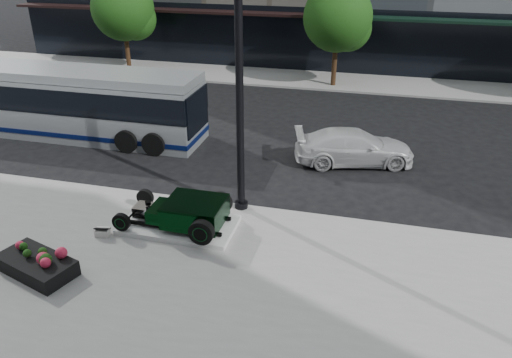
% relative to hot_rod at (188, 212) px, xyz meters
% --- Properties ---
extents(ground, '(120.00, 120.00, 0.00)m').
position_rel_hot_rod_xyz_m(ground, '(1.35, 3.84, -0.70)').
color(ground, black).
rests_on(ground, ground).
extents(sidewalk_far, '(70.00, 4.00, 0.12)m').
position_rel_hot_rod_xyz_m(sidewalk_far, '(1.35, 17.84, -0.64)').
color(sidewalk_far, gray).
rests_on(sidewalk_far, ground).
extents(street_trees, '(29.80, 3.80, 5.70)m').
position_rel_hot_rod_xyz_m(street_trees, '(2.50, 16.91, 3.07)').
color(street_trees, black).
rests_on(street_trees, sidewalk_far).
extents(display_plinth, '(3.40, 1.80, 0.15)m').
position_rel_hot_rod_xyz_m(display_plinth, '(-0.33, 0.00, -0.50)').
color(display_plinth, silver).
rests_on(display_plinth, sidewalk_near).
extents(hot_rod, '(3.22, 2.00, 0.81)m').
position_rel_hot_rod_xyz_m(hot_rod, '(0.00, 0.00, 0.00)').
color(hot_rod, black).
rests_on(hot_rod, display_plinth).
extents(info_plaque, '(0.44, 0.36, 0.31)m').
position_rel_hot_rod_xyz_m(info_plaque, '(-2.32, -0.98, -0.45)').
color(info_plaque, silver).
rests_on(info_plaque, sidewalk_near).
extents(lamppost, '(0.42, 0.42, 7.69)m').
position_rel_hot_rod_xyz_m(lamppost, '(1.15, 1.64, 2.98)').
color(lamppost, black).
rests_on(lamppost, sidewalk_near).
extents(flower_planter, '(2.33, 1.64, 0.69)m').
position_rel_hot_rod_xyz_m(flower_planter, '(-3.07, -2.98, -0.33)').
color(flower_planter, black).
rests_on(flower_planter, sidewalk_near).
extents(transit_bus, '(12.12, 2.88, 2.92)m').
position_rel_hot_rod_xyz_m(transit_bus, '(-8.06, 6.37, 0.79)').
color(transit_bus, '#A8AEB2').
rests_on(transit_bus, ground).
extents(white_sedan, '(4.89, 2.94, 1.33)m').
position_rel_hot_rod_xyz_m(white_sedan, '(4.35, 6.35, -0.03)').
color(white_sedan, silver).
rests_on(white_sedan, ground).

